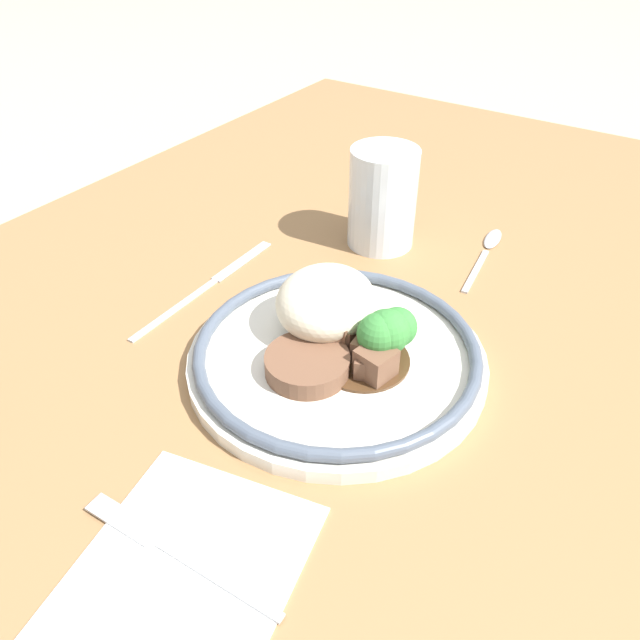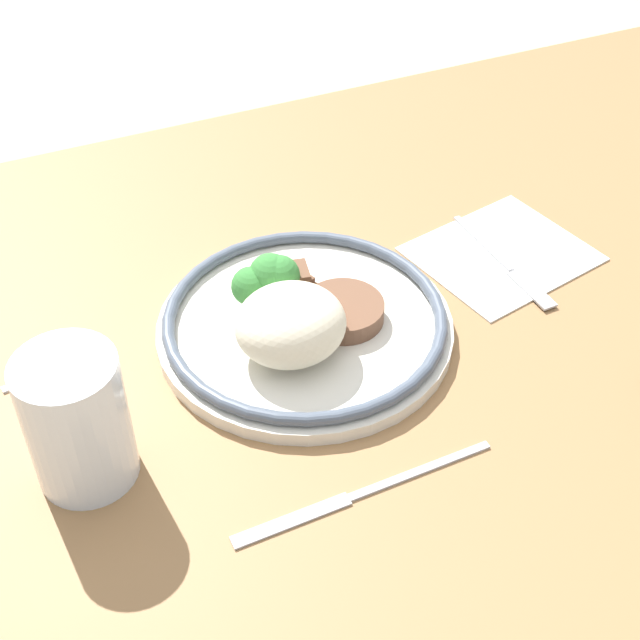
% 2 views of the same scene
% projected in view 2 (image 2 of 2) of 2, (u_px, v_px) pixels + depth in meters
% --- Properties ---
extents(ground_plane, '(8.00, 8.00, 0.00)m').
position_uv_depth(ground_plane, '(348.00, 379.00, 0.84)').
color(ground_plane, tan).
extents(dining_table, '(1.56, 0.93, 0.03)m').
position_uv_depth(dining_table, '(349.00, 366.00, 0.83)').
color(dining_table, olive).
rests_on(dining_table, ground).
extents(napkin, '(0.19, 0.17, 0.00)m').
position_uv_depth(napkin, '(501.00, 254.00, 0.93)').
color(napkin, white).
rests_on(napkin, dining_table).
extents(plate, '(0.28, 0.28, 0.08)m').
position_uv_depth(plate, '(301.00, 319.00, 0.82)').
color(plate, silver).
rests_on(plate, dining_table).
extents(juice_glass, '(0.08, 0.08, 0.12)m').
position_uv_depth(juice_glass, '(78.00, 425.00, 0.68)').
color(juice_glass, orange).
rests_on(juice_glass, dining_table).
extents(fork, '(0.02, 0.17, 0.00)m').
position_uv_depth(fork, '(510.00, 269.00, 0.90)').
color(fork, '#ADADB2').
rests_on(fork, napkin).
extents(knife, '(0.23, 0.01, 0.00)m').
position_uv_depth(knife, '(356.00, 495.00, 0.69)').
color(knife, '#ADADB2').
rests_on(knife, dining_table).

